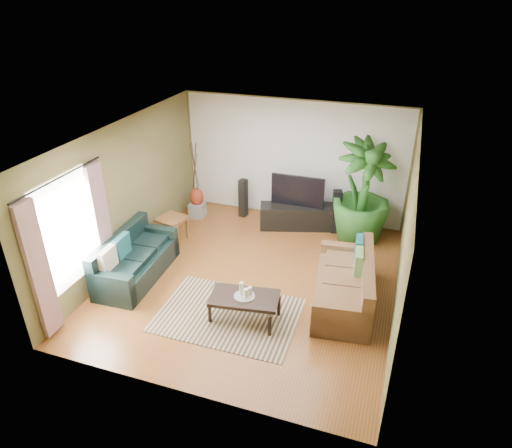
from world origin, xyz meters
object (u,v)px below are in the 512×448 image
at_px(coffee_table, 245,308).
at_px(side_table, 173,230).
at_px(pedestal, 198,210).
at_px(sofa_left, 136,257).
at_px(potted_plant, 362,193).
at_px(sofa_right, 344,281).
at_px(television, 298,191).
at_px(speaker_right, 336,212).
at_px(tv_stand, 296,216).
at_px(vase, 197,197).
at_px(speaker_left, 243,198).

bearing_deg(coffee_table, side_table, 132.00).
height_order(pedestal, side_table, side_table).
xyz_separation_m(sofa_left, potted_plant, (3.64, 2.71, 0.64)).
height_order(sofa_right, potted_plant, potted_plant).
height_order(television, speaker_right, television).
distance_m(sofa_right, television, 2.79).
bearing_deg(tv_stand, speaker_right, -11.79).
relative_size(sofa_right, television, 1.73).
height_order(sofa_right, side_table, sofa_right).
relative_size(speaker_right, potted_plant, 0.45).
bearing_deg(sofa_right, side_table, -111.17).
distance_m(tv_stand, side_table, 2.69).
relative_size(coffee_table, television, 0.93).
bearing_deg(vase, television, 5.94).
bearing_deg(pedestal, sofa_left, -89.78).
height_order(television, speaker_left, television).
xyz_separation_m(coffee_table, vase, (-2.28, 3.08, 0.27)).
bearing_deg(sofa_right, vase, -127.14).
xyz_separation_m(pedestal, vase, (0.00, 0.00, 0.32)).
xyz_separation_m(sofa_left, sofa_right, (3.69, 0.46, 0.00)).
bearing_deg(coffee_table, potted_plant, 58.33).
distance_m(sofa_left, pedestal, 2.60).
xyz_separation_m(tv_stand, side_table, (-2.28, -1.43, 0.01)).
height_order(coffee_table, pedestal, coffee_table).
bearing_deg(coffee_table, tv_stand, 81.29).
relative_size(tv_stand, side_table, 2.84).
distance_m(sofa_left, sofa_right, 3.72).
distance_m(coffee_table, side_table, 2.94).
bearing_deg(pedestal, speaker_left, 20.59).
relative_size(television, side_table, 2.09).
bearing_deg(television, tv_stand, -90.00).
distance_m(sofa_right, speaker_right, 2.49).
relative_size(coffee_table, vase, 2.50).
relative_size(sofa_right, vase, 4.65).
xyz_separation_m(tv_stand, potted_plant, (1.36, -0.10, 0.81)).
xyz_separation_m(sofa_right, television, (-1.40, 2.37, 0.44)).
bearing_deg(television, speaker_left, 174.08).
relative_size(speaker_left, pedestal, 2.67).
bearing_deg(sofa_left, coffee_table, -105.00).
distance_m(sofa_left, tv_stand, 3.62).
relative_size(tv_stand, potted_plant, 0.74).
bearing_deg(tv_stand, vase, 168.75).
relative_size(sofa_right, pedestal, 5.95).
bearing_deg(side_table, pedestal, 90.67).
distance_m(speaker_left, potted_plant, 2.74).
bearing_deg(side_table, sofa_right, -14.00).
xyz_separation_m(sofa_left, side_table, (0.00, 1.37, -0.15)).
bearing_deg(television, speaker_right, 3.57).
bearing_deg(side_table, television, 32.51).
distance_m(coffee_table, vase, 3.84).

